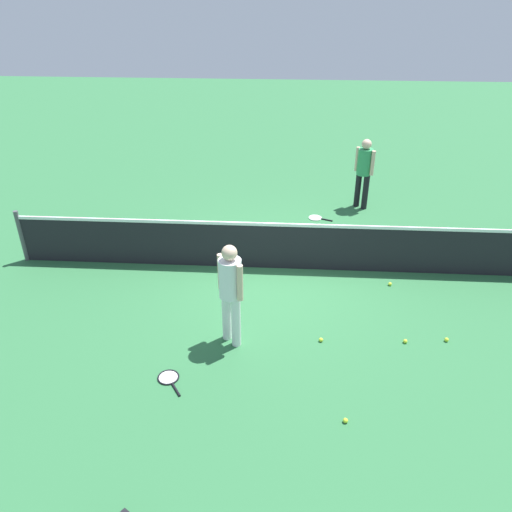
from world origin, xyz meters
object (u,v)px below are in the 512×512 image
tennis_ball_near_player (239,308)px  tennis_ball_stray_right (345,420)px  tennis_racket_far_player (316,218)px  tennis_ball_midcourt (447,340)px  tennis_ball_by_net (390,284)px  player_near_side (230,287)px  player_far_side (364,168)px  tennis_ball_stray_left (405,341)px  tennis_racket_near_player (169,378)px  tennis_ball_baseline (321,340)px

tennis_ball_near_player → tennis_ball_stray_right: size_ratio=1.00×
tennis_racket_far_player → tennis_ball_near_player: (-1.48, -3.78, 0.02)m
tennis_racket_far_player → tennis_ball_midcourt: bearing=-67.2°
tennis_racket_far_player → tennis_ball_by_net: tennis_ball_by_net is taller
player_near_side → tennis_ball_stray_right: size_ratio=25.76×
player_far_side → tennis_ball_stray_left: player_far_side is taller
tennis_racket_near_player → tennis_ball_stray_right: bearing=-14.6°
tennis_racket_far_player → player_near_side: bearing=-108.1°
tennis_racket_far_player → tennis_ball_near_player: bearing=-111.4°
player_near_side → tennis_ball_stray_left: player_near_side is taller
player_far_side → tennis_ball_near_player: 5.29m
player_far_side → tennis_ball_midcourt: player_far_side is taller
tennis_racket_far_player → tennis_ball_midcourt: tennis_ball_midcourt is taller
tennis_racket_far_player → tennis_ball_stray_left: tennis_ball_stray_left is taller
player_near_side → tennis_ball_stray_right: (1.63, -1.54, -0.98)m
player_near_side → tennis_racket_near_player: 1.57m
tennis_racket_far_player → tennis_ball_baseline: 4.55m
tennis_ball_by_net → tennis_ball_stray_left: bearing=-91.4°
player_far_side → tennis_ball_baseline: size_ratio=25.76×
tennis_ball_by_net → tennis_ball_baseline: (-1.35, -1.71, 0.00)m
tennis_ball_by_net → tennis_ball_stray_left: size_ratio=1.00×
tennis_ball_by_net → tennis_ball_stray_right: size_ratio=1.00×
tennis_racket_near_player → player_far_side: bearing=61.4°
tennis_ball_midcourt → tennis_ball_stray_right: (-1.73, -1.74, 0.00)m
player_far_side → tennis_ball_baseline: 5.50m
tennis_ball_stray_right → player_far_side: bearing=82.0°
player_near_side → tennis_ball_stray_right: 2.44m
tennis_ball_stray_left → tennis_racket_far_player: bearing=105.0°
tennis_racket_near_player → tennis_ball_baseline: bearing=24.0°
tennis_ball_baseline → tennis_ball_stray_right: (0.23, -1.61, 0.00)m
tennis_ball_stray_right → tennis_ball_by_net: bearing=71.4°
tennis_ball_near_player → tennis_ball_stray_left: size_ratio=1.00×
tennis_ball_near_player → tennis_ball_stray_left: bearing=-15.0°
tennis_ball_midcourt → tennis_racket_far_player: bearing=112.8°
tennis_ball_stray_left → tennis_ball_stray_right: same height
tennis_ball_near_player → tennis_ball_stray_right: (1.61, -2.38, 0.00)m
tennis_ball_midcourt → tennis_ball_baseline: (-1.97, -0.13, 0.00)m
tennis_racket_near_player → tennis_ball_near_player: size_ratio=8.79×
tennis_ball_midcourt → tennis_racket_near_player: bearing=-165.1°
tennis_ball_near_player → player_far_side: bearing=60.2°
player_far_side → tennis_racket_far_player: player_far_side is taller
tennis_ball_stray_left → tennis_ball_stray_right: bearing=-122.9°
player_near_side → tennis_racket_far_player: player_near_side is taller
player_near_side → tennis_racket_far_player: size_ratio=2.81×
tennis_ball_near_player → tennis_ball_stray_left: same height
tennis_ball_by_net → tennis_ball_midcourt: same height
player_near_side → tennis_ball_by_net: player_near_side is taller
tennis_ball_near_player → tennis_ball_stray_right: 2.87m
tennis_ball_near_player → tennis_ball_baseline: bearing=-29.2°
tennis_ball_near_player → tennis_ball_midcourt: size_ratio=1.00×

